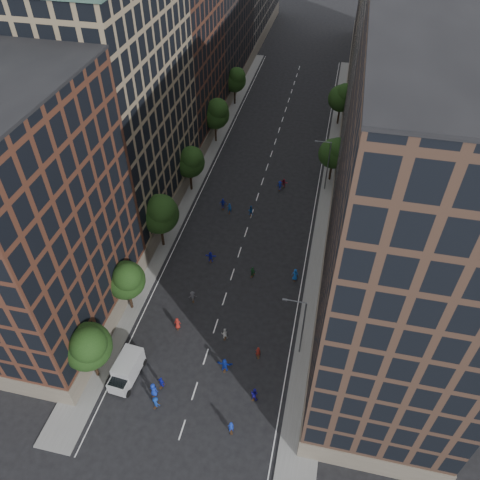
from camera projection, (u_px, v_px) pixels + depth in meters
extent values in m
plane|color=black|center=(257.00, 199.00, 76.91)|extent=(240.00, 240.00, 0.00)
cube|color=slate|center=(200.00, 165.00, 84.18)|extent=(4.00, 105.00, 0.15)
cube|color=slate|center=(334.00, 182.00, 80.31)|extent=(4.00, 105.00, 0.15)
cube|color=#4E2A1D|center=(29.00, 226.00, 48.99)|extent=(14.00, 22.00, 30.00)
cube|color=#8F7C5E|center=(119.00, 104.00, 64.87)|extent=(14.00, 26.00, 34.00)
cube|color=#4E2A1D|center=(174.00, 62.00, 83.42)|extent=(14.00, 20.00, 28.00)
cube|color=#312521|center=(209.00, 9.00, 99.30)|extent=(14.00, 28.00, 32.00)
cube|color=#422E23|center=(409.00, 232.00, 43.70)|extent=(14.00, 30.00, 36.00)
cube|color=#6B6258|center=(398.00, 106.00, 65.55)|extent=(14.00, 28.00, 33.00)
cube|color=#8F7C5E|center=(396.00, 33.00, 84.26)|extent=(14.00, 26.00, 35.00)
cylinder|color=black|center=(95.00, 365.00, 51.52)|extent=(0.36, 0.36, 3.96)
sphere|color=black|center=(88.00, 346.00, 49.08)|extent=(5.20, 5.20, 5.20)
sphere|color=black|center=(88.00, 344.00, 47.72)|extent=(3.90, 3.90, 3.90)
cylinder|color=black|center=(130.00, 298.00, 58.79)|extent=(0.36, 0.36, 3.70)
sphere|color=black|center=(126.00, 280.00, 56.52)|extent=(4.80, 4.80, 4.80)
sphere|color=black|center=(127.00, 277.00, 55.26)|extent=(3.60, 3.60, 3.60)
cylinder|color=black|center=(162.00, 235.00, 67.23)|extent=(0.36, 0.36, 4.22)
sphere|color=black|center=(159.00, 214.00, 64.63)|extent=(5.60, 5.60, 5.60)
sphere|color=black|center=(161.00, 209.00, 63.17)|extent=(4.20, 4.20, 4.20)
cylinder|color=black|center=(191.00, 180.00, 77.40)|extent=(0.36, 0.36, 3.87)
sphere|color=black|center=(189.00, 162.00, 75.02)|extent=(5.00, 5.00, 5.00)
sphere|color=black|center=(192.00, 158.00, 73.71)|extent=(3.75, 3.75, 3.75)
cylinder|color=black|center=(216.00, 132.00, 88.83)|extent=(0.36, 0.36, 4.05)
sphere|color=black|center=(215.00, 114.00, 86.34)|extent=(5.40, 5.40, 5.40)
sphere|color=black|center=(217.00, 109.00, 84.93)|extent=(4.05, 4.05, 4.05)
cylinder|color=black|center=(235.00, 96.00, 100.41)|extent=(0.36, 0.36, 3.78)
sphere|color=black|center=(235.00, 80.00, 98.09)|extent=(4.80, 4.80, 4.80)
sphere|color=black|center=(237.00, 76.00, 96.83)|extent=(3.60, 3.60, 3.60)
cylinder|color=black|center=(331.00, 171.00, 79.58)|extent=(0.36, 0.36, 3.74)
sphere|color=black|center=(333.00, 154.00, 77.28)|extent=(5.00, 5.00, 5.00)
sphere|color=black|center=(338.00, 149.00, 75.97)|extent=(3.75, 3.75, 3.75)
cylinder|color=black|center=(339.00, 115.00, 93.87)|extent=(0.36, 0.36, 3.96)
sphere|color=black|center=(341.00, 98.00, 91.43)|extent=(5.20, 5.20, 5.20)
sphere|color=black|center=(346.00, 94.00, 90.07)|extent=(3.90, 3.90, 3.90)
cylinder|color=#595B60|center=(303.00, 329.00, 52.04)|extent=(0.18, 0.18, 9.00)
cylinder|color=#595B60|center=(295.00, 301.00, 49.19)|extent=(2.40, 0.12, 0.12)
cube|color=#595B60|center=(285.00, 300.00, 49.40)|extent=(0.50, 0.22, 0.15)
cylinder|color=#595B60|center=(328.00, 167.00, 75.74)|extent=(0.18, 0.18, 9.00)
cylinder|color=#595B60|center=(324.00, 142.00, 72.89)|extent=(2.40, 0.12, 0.12)
cube|color=#595B60|center=(316.00, 141.00, 73.10)|extent=(0.50, 0.22, 0.15)
cube|color=#BCBCBE|center=(129.00, 365.00, 52.05)|extent=(2.49, 3.95, 2.32)
cube|color=#BCBCBE|center=(119.00, 385.00, 50.70)|extent=(2.23, 1.84, 1.48)
cube|color=black|center=(118.00, 382.00, 50.24)|extent=(1.99, 1.51, 0.11)
cylinder|color=black|center=(110.00, 389.00, 51.18)|extent=(0.32, 0.82, 0.80)
cylinder|color=black|center=(128.00, 394.00, 50.73)|extent=(0.32, 0.82, 0.80)
cylinder|color=black|center=(128.00, 358.00, 54.08)|extent=(0.32, 0.82, 0.80)
cylinder|color=black|center=(144.00, 362.00, 53.63)|extent=(0.32, 0.82, 0.80)
imported|color=#152FAA|center=(154.00, 390.00, 50.46)|extent=(1.03, 0.76, 1.93)
imported|color=#1735BA|center=(231.00, 427.00, 47.51)|extent=(0.74, 0.63, 1.72)
imported|color=#1C14A3|center=(254.00, 394.00, 50.19)|extent=(1.03, 0.91, 1.76)
imported|color=#123696|center=(156.00, 402.00, 49.56)|extent=(1.18, 0.94, 1.60)
imported|color=#161EB5|center=(162.00, 382.00, 51.27)|extent=(1.04, 0.72, 1.64)
imported|color=#142DA3|center=(225.00, 365.00, 52.70)|extent=(1.82, 0.67, 1.94)
imported|color=maroon|center=(177.00, 323.00, 57.13)|extent=(0.93, 0.72, 1.69)
imported|color=maroon|center=(258.00, 352.00, 54.13)|extent=(0.71, 0.60, 1.67)
imported|color=silver|center=(225.00, 334.00, 56.05)|extent=(0.87, 0.72, 1.64)
imported|color=#434348|center=(193.00, 296.00, 60.36)|extent=(1.19, 0.95, 1.61)
imported|color=#1B5A27|center=(253.00, 272.00, 63.59)|extent=(1.01, 0.71, 1.59)
imported|color=#171EBD|center=(211.00, 257.00, 65.66)|extent=(1.58, 0.61, 1.67)
imported|color=#1448A4|center=(295.00, 275.00, 63.01)|extent=(0.94, 0.63, 1.87)
imported|color=#124093|center=(230.00, 208.00, 73.59)|extent=(0.69, 0.48, 1.81)
imported|color=#13479C|center=(251.00, 211.00, 73.22)|extent=(0.95, 0.80, 1.73)
imported|color=#122397|center=(280.00, 186.00, 78.13)|extent=(1.11, 0.67, 1.68)
imported|color=#1421AA|center=(223.00, 204.00, 74.33)|extent=(1.15, 0.58, 1.89)
imported|color=maroon|center=(284.00, 183.00, 78.84)|extent=(1.46, 0.74, 1.50)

